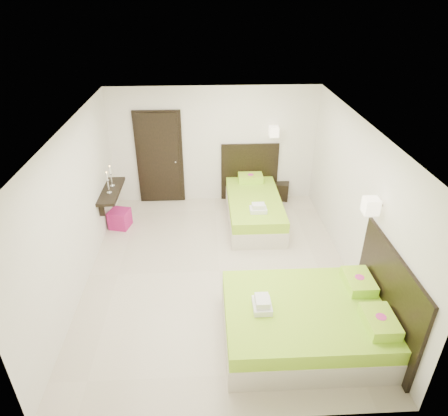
{
  "coord_description": "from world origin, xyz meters",
  "views": [
    {
      "loc": [
        -0.19,
        -5.56,
        4.39
      ],
      "look_at": [
        0.1,
        0.3,
        1.1
      ],
      "focal_mm": 32.0,
      "sensor_mm": 36.0,
      "label": 1
    }
  ],
  "objects_px": {
    "bed_double": "(311,320)",
    "nightstand": "(279,190)",
    "bed_single": "(254,206)",
    "ottoman": "(120,219)"
  },
  "relations": [
    {
      "from": "bed_single",
      "to": "ottoman",
      "type": "height_order",
      "value": "bed_single"
    },
    {
      "from": "bed_single",
      "to": "nightstand",
      "type": "relative_size",
      "value": 4.68
    },
    {
      "from": "bed_single",
      "to": "nightstand",
      "type": "height_order",
      "value": "bed_single"
    },
    {
      "from": "bed_double",
      "to": "nightstand",
      "type": "xyz_separation_m",
      "value": [
        0.28,
        4.28,
        -0.13
      ]
    },
    {
      "from": "bed_single",
      "to": "bed_double",
      "type": "height_order",
      "value": "bed_double"
    },
    {
      "from": "bed_single",
      "to": "nightstand",
      "type": "xyz_separation_m",
      "value": [
        0.7,
        0.96,
        -0.12
      ]
    },
    {
      "from": "bed_double",
      "to": "nightstand",
      "type": "bearing_deg",
      "value": 86.22
    },
    {
      "from": "bed_double",
      "to": "bed_single",
      "type": "bearing_deg",
      "value": 97.13
    },
    {
      "from": "nightstand",
      "to": "ottoman",
      "type": "distance_m",
      "value": 3.66
    },
    {
      "from": "bed_single",
      "to": "bed_double",
      "type": "relative_size",
      "value": 0.96
    }
  ]
}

